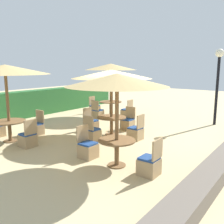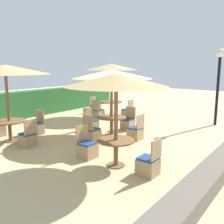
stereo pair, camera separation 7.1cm
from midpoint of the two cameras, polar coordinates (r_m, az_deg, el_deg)
ground_plane at (r=9.19m, az=3.20°, el=-5.95°), size 40.00×40.00×0.00m
hedge_row at (r=13.50m, az=-19.05°, el=1.71°), size 13.00×0.70×1.34m
lamp_post at (r=11.84m, az=23.42°, el=8.46°), size 0.36×0.36×3.32m
parasol_back_right at (r=12.98m, az=-0.05°, el=10.23°), size 2.66×2.66×2.71m
round_table_back_right at (r=13.14m, az=-0.05°, el=1.80°), size 1.16×1.16×0.75m
patio_chair_back_right_north at (r=13.85m, az=-3.69°, el=0.79°), size 0.46×0.46×0.93m
patio_chair_back_right_west at (r=12.47m, az=-3.04°, el=-0.30°), size 0.46×0.46×0.93m
patio_chair_back_right_south at (r=12.64m, az=3.70°, el=-0.16°), size 0.46×0.46×0.93m
parasol_front_left at (r=6.25m, az=1.27°, el=7.24°), size 2.60×2.60×2.42m
round_table_front_left at (r=6.57m, az=1.21°, el=-7.76°), size 0.98×0.98×0.71m
patio_chair_front_left_south at (r=6.19m, az=8.69°, el=-11.85°), size 0.46×0.46×0.93m
patio_chair_front_left_north at (r=7.25m, az=-5.45°, el=-8.36°), size 0.46×0.46×0.93m
parasol_center at (r=9.25m, az=0.11°, el=8.61°), size 2.97×2.97×2.46m
round_table_center at (r=9.47m, az=0.11°, el=-1.94°), size 1.10×1.10×0.70m
patio_chair_center_west at (r=8.78m, az=-4.37°, el=-4.97°), size 0.46×0.46×0.93m
patio_chair_center_south at (r=8.96m, az=5.66°, el=-4.68°), size 0.46×0.46×0.93m
patio_chair_center_north at (r=10.14m, az=-4.59°, el=-2.85°), size 0.46×0.46×0.93m
patio_chair_center_east at (r=10.35m, az=3.87°, el=-2.57°), size 0.46×0.46×0.93m
parasol_back_left at (r=9.14m, az=-23.02°, el=8.90°), size 2.96×2.96×2.65m
round_table_back_left at (r=9.36m, az=-22.18°, el=-2.74°), size 1.11×1.11×0.73m
patio_chair_back_left_south at (r=8.60m, az=-18.45°, el=-5.83°), size 0.46×0.46×0.93m
patio_chair_back_left_east at (r=9.98m, az=-16.67°, el=-3.49°), size 0.46×0.46×0.93m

